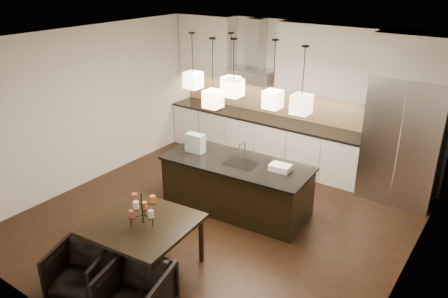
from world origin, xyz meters
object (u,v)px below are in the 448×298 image
Objects in this scene: armchair_right at (136,295)px; refrigerator at (404,140)px; island_body at (236,187)px; dining_table at (145,247)px; armchair_left at (81,271)px.

refrigerator is at bearing 56.14° from armchair_right.
dining_table is (-0.09, -1.99, -0.05)m from island_body.
dining_table is (-2.13, -3.91, -0.71)m from refrigerator.
armchair_right is at bearing -109.20° from refrigerator.
dining_table is 0.86m from armchair_right.
armchair_left is (-0.34, -0.76, -0.05)m from dining_table.
refrigerator is at bearing 39.26° from island_body.
refrigerator is at bearing 56.19° from dining_table.
island_body is at bearing -136.70° from refrigerator.
island_body is 3.16× the size of armchair_right.
armchair_right is (0.53, -0.68, -0.03)m from dining_table.
refrigerator is 2.88m from island_body.
refrigerator is at bearing 41.94° from armchair_left.
island_body reaches higher than armchair_right.
island_body reaches higher than dining_table.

